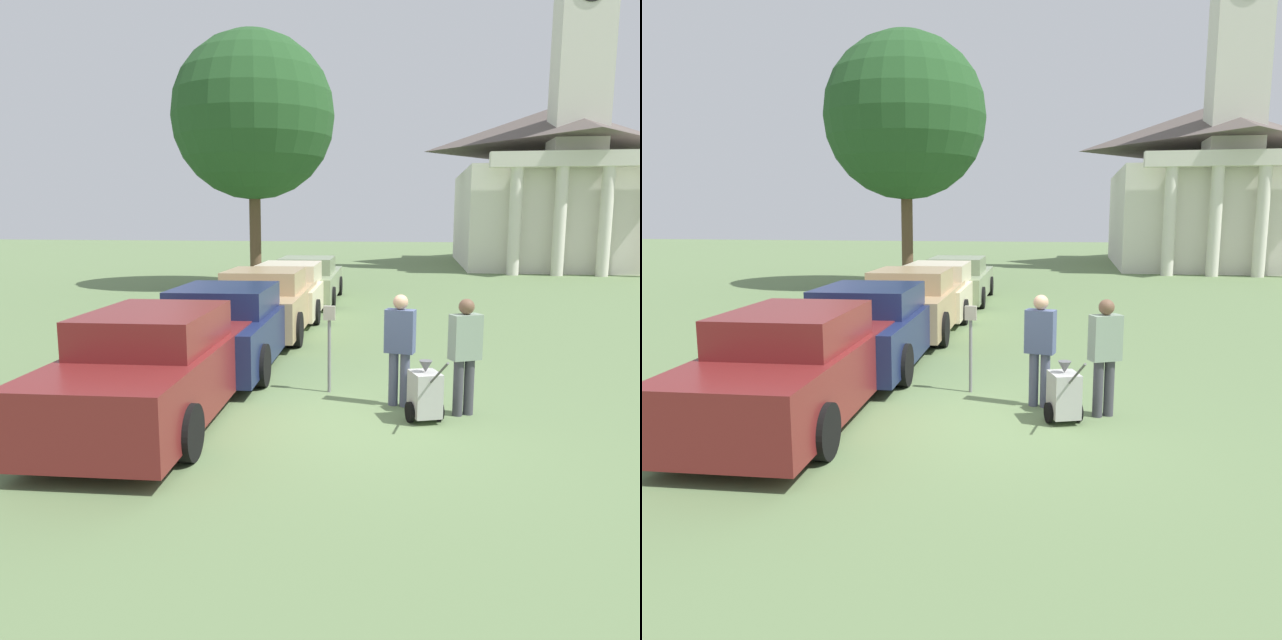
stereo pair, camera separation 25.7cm
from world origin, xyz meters
The scene contains 12 objects.
ground_plane centered at (0.00, 0.00, 0.00)m, with size 120.00×120.00×0.00m, color #607A4C.
parked_car_maroon centered at (-2.51, -0.23, 0.71)m, with size 2.12×5.18×1.52m.
parked_car_navy centered at (-2.51, 2.91, 0.70)m, with size 2.25×5.09×1.48m.
parked_car_tan centered at (-2.51, 5.97, 0.73)m, with size 2.23×4.72×1.53m.
parked_car_cream centered at (-2.51, 8.92, 0.68)m, with size 2.14×5.26×1.47m.
parked_car_sage centered at (-2.51, 11.82, 0.67)m, with size 2.22×5.30×1.44m.
parking_meter centered at (-0.38, 1.30, 0.96)m, with size 0.18×0.09×1.38m.
person_worker centered at (0.73, 0.74, 0.93)m, with size 0.46×0.31×1.65m.
person_supervisor centered at (1.63, 0.44, 0.93)m, with size 0.47×0.38×1.64m.
equipment_cart centered at (1.10, 0.08, 0.39)m, with size 0.54×0.99×1.00m.
church centered at (8.49, 28.66, 5.24)m, with size 10.19×13.87×23.63m.
shade_tree centered at (-5.21, 15.53, 6.42)m, with size 6.15×6.15×9.51m.
Camera 1 is at (0.91, -8.17, 2.75)m, focal length 35.00 mm.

